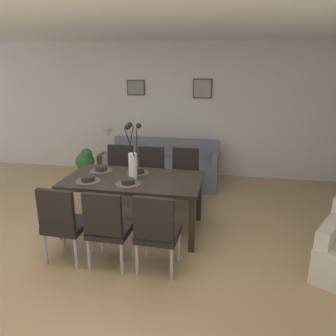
# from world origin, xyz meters

# --- Properties ---
(ground_plane) EXTENTS (9.00, 9.00, 0.00)m
(ground_plane) POSITION_xyz_m (0.00, 0.00, 0.00)
(ground_plane) COLOR tan
(back_wall_panel) EXTENTS (9.00, 0.10, 2.60)m
(back_wall_panel) POSITION_xyz_m (0.00, 3.25, 1.30)
(back_wall_panel) COLOR silver
(back_wall_panel) RESTS_ON ground
(ceiling_panel) EXTENTS (9.00, 7.20, 0.08)m
(ceiling_panel) POSITION_xyz_m (0.00, 0.40, 2.64)
(ceiling_panel) COLOR white
(dining_table) EXTENTS (1.80, 0.99, 0.74)m
(dining_table) POSITION_xyz_m (0.19, 0.63, 0.67)
(dining_table) COLOR black
(dining_table) RESTS_ON ground
(dining_chair_near_left) EXTENTS (0.46, 0.46, 0.92)m
(dining_chair_near_left) POSITION_xyz_m (-0.37, -0.29, 0.51)
(dining_chair_near_left) COLOR black
(dining_chair_near_left) RESTS_ON ground
(dining_chair_near_right) EXTENTS (0.45, 0.45, 0.92)m
(dining_chair_near_right) POSITION_xyz_m (-0.33, 1.55, 0.51)
(dining_chair_near_right) COLOR black
(dining_chair_near_right) RESTS_ON ground
(dining_chair_far_left) EXTENTS (0.45, 0.45, 0.92)m
(dining_chair_far_left) POSITION_xyz_m (0.16, -0.30, 0.51)
(dining_chair_far_left) COLOR black
(dining_chair_far_left) RESTS_ON ground
(dining_chair_far_right) EXTENTS (0.45, 0.45, 0.92)m
(dining_chair_far_right) POSITION_xyz_m (0.19, 1.53, 0.51)
(dining_chair_far_right) COLOR black
(dining_chair_far_right) RESTS_ON ground
(dining_chair_mid_left) EXTENTS (0.46, 0.46, 0.92)m
(dining_chair_mid_left) POSITION_xyz_m (0.71, -0.29, 0.51)
(dining_chair_mid_left) COLOR black
(dining_chair_mid_left) RESTS_ON ground
(dining_chair_mid_right) EXTENTS (0.45, 0.45, 0.92)m
(dining_chair_mid_right) POSITION_xyz_m (0.75, 1.55, 0.51)
(dining_chair_mid_right) COLOR black
(dining_chair_mid_right) RESTS_ON ground
(centerpiece_vase) EXTENTS (0.21, 0.23, 0.73)m
(centerpiece_vase) POSITION_xyz_m (0.19, 0.63, 1.02)
(centerpiece_vase) COLOR white
(centerpiece_vase) RESTS_ON dining_table
(placemat_near_left) EXTENTS (0.32, 0.32, 0.01)m
(placemat_near_left) POSITION_xyz_m (-0.35, 0.40, 0.74)
(placemat_near_left) COLOR #4C4742
(placemat_near_left) RESTS_ON dining_table
(bowl_near_left) EXTENTS (0.17, 0.17, 0.07)m
(bowl_near_left) POSITION_xyz_m (-0.35, 0.40, 0.78)
(bowl_near_left) COLOR #2D2826
(bowl_near_left) RESTS_ON dining_table
(placemat_near_right) EXTENTS (0.32, 0.32, 0.01)m
(placemat_near_right) POSITION_xyz_m (-0.35, 0.85, 0.74)
(placemat_near_right) COLOR #4C4742
(placemat_near_right) RESTS_ON dining_table
(bowl_near_right) EXTENTS (0.17, 0.17, 0.07)m
(bowl_near_right) POSITION_xyz_m (-0.35, 0.85, 0.78)
(bowl_near_right) COLOR #2D2826
(bowl_near_right) RESTS_ON dining_table
(placemat_far_left) EXTENTS (0.32, 0.32, 0.01)m
(placemat_far_left) POSITION_xyz_m (0.19, 0.40, 0.74)
(placemat_far_left) COLOR #4C4742
(placemat_far_left) RESTS_ON dining_table
(bowl_far_left) EXTENTS (0.17, 0.17, 0.07)m
(bowl_far_left) POSITION_xyz_m (0.19, 0.40, 0.78)
(bowl_far_left) COLOR #2D2826
(bowl_far_left) RESTS_ON dining_table
(placemat_far_right) EXTENTS (0.32, 0.32, 0.01)m
(placemat_far_right) POSITION_xyz_m (0.19, 0.85, 0.74)
(placemat_far_right) COLOR #4C4742
(placemat_far_right) RESTS_ON dining_table
(bowl_far_right) EXTENTS (0.17, 0.17, 0.07)m
(bowl_far_right) POSITION_xyz_m (0.19, 0.85, 0.78)
(bowl_far_right) COLOR #2D2826
(bowl_far_right) RESTS_ON dining_table
(sofa) EXTENTS (2.06, 0.84, 0.80)m
(sofa) POSITION_xyz_m (0.20, 2.55, 0.28)
(sofa) COLOR slate
(sofa) RESTS_ON ground
(side_table) EXTENTS (0.36, 0.36, 0.52)m
(side_table) POSITION_xyz_m (-0.87, 2.52, 0.26)
(side_table) COLOR #3D2D23
(side_table) RESTS_ON ground
(table_lamp) EXTENTS (0.22, 0.22, 0.51)m
(table_lamp) POSITION_xyz_m (-0.87, 2.52, 0.89)
(table_lamp) COLOR beige
(table_lamp) RESTS_ON side_table
(framed_picture_left) EXTENTS (0.37, 0.03, 0.30)m
(framed_picture_left) POSITION_xyz_m (-0.47, 3.18, 1.73)
(framed_picture_left) COLOR #473828
(framed_picture_center) EXTENTS (0.37, 0.03, 0.37)m
(framed_picture_center) POSITION_xyz_m (0.85, 3.18, 1.73)
(framed_picture_center) COLOR #473828
(potted_plant) EXTENTS (0.36, 0.36, 0.67)m
(potted_plant) POSITION_xyz_m (-1.27, 2.32, 0.37)
(potted_plant) COLOR silver
(potted_plant) RESTS_ON ground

